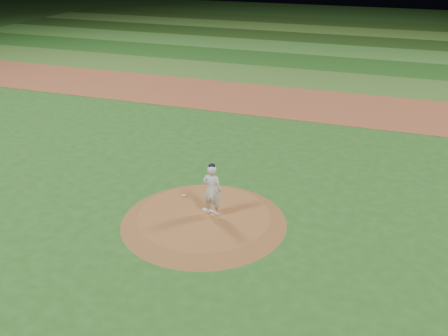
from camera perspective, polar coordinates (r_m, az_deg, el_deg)
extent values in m
plane|color=#22521A|center=(16.71, -2.31, -6.15)|extent=(120.00, 120.00, 0.00)
cube|color=brown|center=(29.10, 8.00, 7.44)|extent=(70.00, 6.00, 0.02)
cube|color=#386324|center=(34.31, 9.98, 9.98)|extent=(70.00, 5.00, 0.02)
cube|color=#1D4B18|center=(39.11, 11.33, 11.69)|extent=(70.00, 5.00, 0.02)
cube|color=#377129|center=(43.96, 12.40, 13.02)|extent=(70.00, 5.00, 0.02)
cube|color=#204115|center=(48.83, 13.27, 14.09)|extent=(70.00, 5.00, 0.02)
cube|color=#457A2C|center=(53.73, 13.98, 14.95)|extent=(70.00, 5.00, 0.02)
cube|color=#234616|center=(58.65, 14.58, 15.68)|extent=(70.00, 5.00, 0.02)
cone|color=brown|center=(16.65, -2.31, -5.78)|extent=(5.50, 5.50, 0.25)
cube|color=white|center=(16.81, -1.66, -4.91)|extent=(0.55, 0.22, 0.03)
ellipsoid|color=silver|center=(17.76, -4.60, -3.17)|extent=(0.13, 0.13, 0.07)
imported|color=silver|center=(16.21, -1.38, -2.56)|extent=(0.65, 0.43, 1.78)
ellipsoid|color=black|center=(15.83, -1.41, 0.24)|extent=(0.22, 0.22, 0.15)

